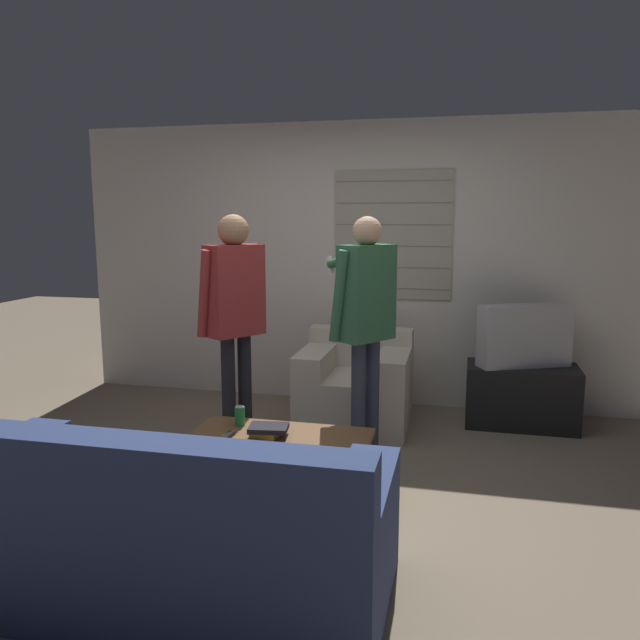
% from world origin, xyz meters
% --- Properties ---
extents(ground_plane, '(16.00, 16.00, 0.00)m').
position_xyz_m(ground_plane, '(0.00, 0.00, 0.00)').
color(ground_plane, '#7F705B').
extents(wall_back, '(5.20, 0.08, 2.55)m').
position_xyz_m(wall_back, '(0.01, 2.03, 1.28)').
color(wall_back, silver).
rests_on(wall_back, ground_plane).
extents(couch_blue, '(2.07, 0.97, 0.87)m').
position_xyz_m(couch_blue, '(-0.29, -1.23, 0.31)').
color(couch_blue, navy).
rests_on(couch_blue, ground_plane).
extents(armchair_beige, '(0.89, 0.84, 0.77)m').
position_xyz_m(armchair_beige, '(0.17, 1.34, 0.32)').
color(armchair_beige, beige).
rests_on(armchair_beige, ground_plane).
extents(coffee_table, '(1.11, 0.65, 0.38)m').
position_xyz_m(coffee_table, '(-0.06, -0.13, 0.35)').
color(coffee_table, brown).
rests_on(coffee_table, ground_plane).
extents(tv_stand, '(0.89, 0.46, 0.50)m').
position_xyz_m(tv_stand, '(1.51, 1.61, 0.25)').
color(tv_stand, black).
rests_on(tv_stand, ground_plane).
extents(tv, '(0.76, 0.49, 0.51)m').
position_xyz_m(tv, '(1.51, 1.61, 0.76)').
color(tv, '#B2B2B7').
rests_on(tv, tv_stand).
extents(person_left_standing, '(0.61, 0.79, 1.73)m').
position_xyz_m(person_left_standing, '(-0.59, 0.57, 1.10)').
color(person_left_standing, black).
rests_on(person_left_standing, ground_plane).
extents(person_right_standing, '(0.60, 0.78, 1.72)m').
position_xyz_m(person_right_standing, '(0.36, 0.59, 1.09)').
color(person_right_standing, '#33384C').
rests_on(person_right_standing, ground_plane).
extents(book_stack, '(0.26, 0.20, 0.07)m').
position_xyz_m(book_stack, '(-0.12, -0.11, 0.42)').
color(book_stack, gold).
rests_on(book_stack, coffee_table).
extents(soda_can, '(0.07, 0.07, 0.13)m').
position_xyz_m(soda_can, '(-0.36, 0.05, 0.44)').
color(soda_can, '#238E47').
rests_on(soda_can, coffee_table).
extents(spare_remote, '(0.05, 0.13, 0.02)m').
position_xyz_m(spare_remote, '(-0.35, -0.20, 0.39)').
color(spare_remote, black).
rests_on(spare_remote, coffee_table).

